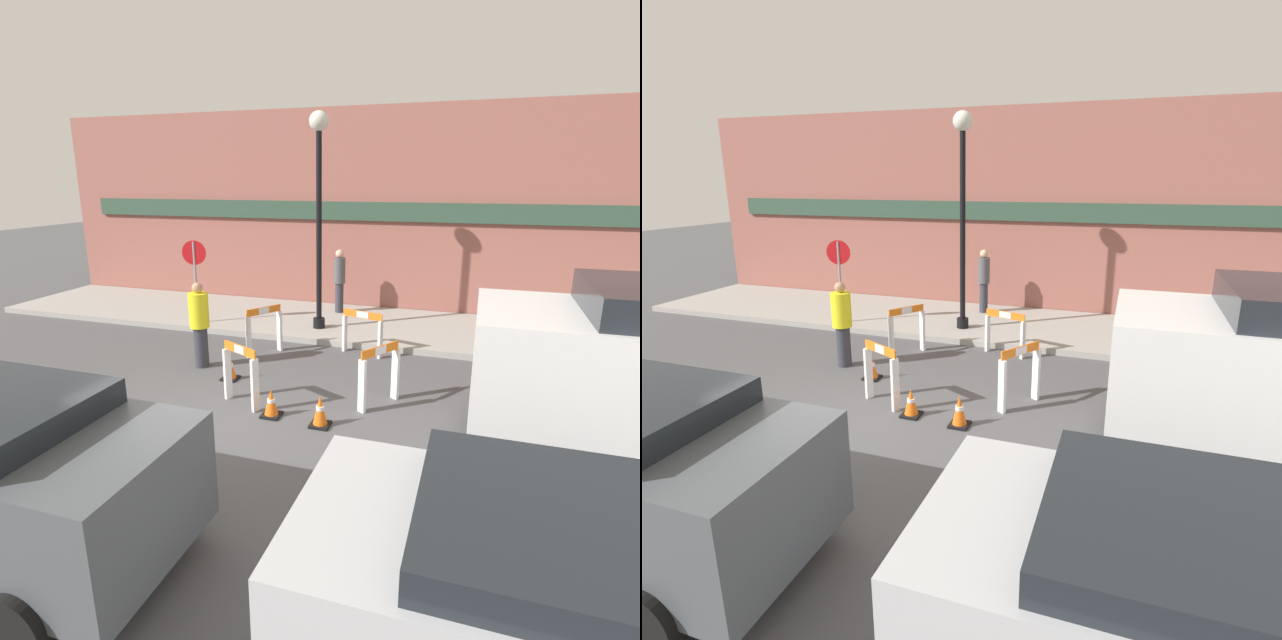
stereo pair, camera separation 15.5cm
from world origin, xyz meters
TOP-DOWN VIEW (x-y plane):
  - ground_plane at (0.00, 0.00)m, footprint 60.00×60.00m
  - sidewalk_slab at (0.00, 6.18)m, footprint 18.00×3.36m
  - storefront_facade at (0.00, 7.93)m, footprint 18.00×0.22m
  - streetlamp_post at (0.09, 5.38)m, footprint 0.44×0.44m
  - stop_sign at (-2.96, 4.88)m, footprint 0.59×0.15m
  - barricade_0 at (-0.55, 3.58)m, footprint 0.57×0.78m
  - barricade_1 at (0.11, 1.16)m, footprint 0.77×0.46m
  - barricade_2 at (2.29, 1.84)m, footprint 0.56×0.80m
  - barricade_3 at (1.45, 4.20)m, footprint 0.92×0.37m
  - traffic_cone_0 at (-0.59, 2.08)m, footprint 0.30×0.30m
  - traffic_cone_1 at (0.75, 0.91)m, footprint 0.30×0.30m
  - traffic_cone_2 at (1.59, 0.84)m, footprint 0.30×0.30m
  - person_worker at (-1.46, 2.52)m, footprint 0.41×0.41m
  - person_pedestrian at (0.16, 6.96)m, footprint 0.36×0.36m
  - parked_car_2 at (4.51, -2.66)m, footprint 3.89×2.00m

SIDE VIEW (x-z plane):
  - ground_plane at x=0.00m, z-range 0.00..0.00m
  - sidewalk_slab at x=0.00m, z-range 0.00..0.14m
  - traffic_cone_1 at x=0.75m, z-range -0.01..0.45m
  - traffic_cone_0 at x=-0.59m, z-range -0.01..0.47m
  - traffic_cone_2 at x=1.59m, z-range -0.01..0.50m
  - barricade_3 at x=1.45m, z-range 0.05..1.01m
  - barricade_1 at x=0.11m, z-range 0.04..1.09m
  - barricade_0 at x=-0.55m, z-range 0.04..1.09m
  - barricade_2 at x=2.29m, z-range 0.04..1.09m
  - parked_car_2 at x=4.51m, z-range 0.11..1.72m
  - person_worker at x=-1.46m, z-range 0.06..1.78m
  - person_pedestrian at x=0.16m, z-range 0.22..1.93m
  - stop_sign at x=-2.96m, z-range 0.50..2.57m
  - storefront_facade at x=0.00m, z-range 0.00..5.50m
  - streetlamp_post at x=0.09m, z-range 0.86..5.81m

